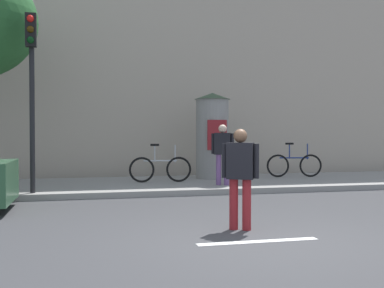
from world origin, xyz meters
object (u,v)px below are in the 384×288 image
bicycle_upright (160,169)px  pedestrian_tallest (240,171)px  poster_column (212,135)px  traffic_light (31,73)px  bicycle_leaning (294,165)px  pedestrian_near_pole (223,150)px

bicycle_upright → pedestrian_tallest: bearing=-88.2°
poster_column → bicycle_upright: poster_column is taller
traffic_light → pedestrian_tallest: traffic_light is taller
traffic_light → poster_column: traffic_light is taller
poster_column → bicycle_leaning: bearing=-6.1°
pedestrian_near_pole → bicycle_leaning: size_ratio=0.93×
poster_column → bicycle_leaning: (2.62, -0.28, -0.95)m
bicycle_leaning → bicycle_upright: 4.44m
poster_column → pedestrian_near_pole: size_ratio=1.62×
poster_column → bicycle_leaning: 2.80m
pedestrian_near_pole → bicycle_upright: bearing=143.7°
poster_column → pedestrian_tallest: bearing=-102.7°
traffic_light → bicycle_leaning: bearing=16.9°
bicycle_leaning → traffic_light: bearing=-163.1°
poster_column → bicycle_upright: 2.19m
poster_column → bicycle_leaning: size_ratio=1.50×
poster_column → bicycle_upright: size_ratio=1.49×
pedestrian_tallest → pedestrian_near_pole: 5.23m
pedestrian_tallest → poster_column: bearing=77.3°
pedestrian_tallest → bicycle_leaning: (4.21, 6.73, -0.40)m
pedestrian_tallest → bicycle_leaning: 7.94m
poster_column → pedestrian_tallest: size_ratio=1.63×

